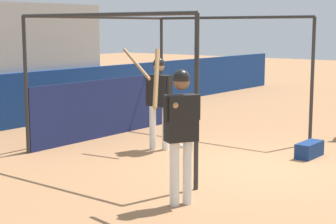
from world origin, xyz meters
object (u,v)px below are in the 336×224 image
(equipment_bag, at_px, (309,150))
(baseball, at_px, (182,146))
(player_waiting, at_px, (181,123))
(player_batter, at_px, (158,94))

(equipment_bag, distance_m, baseball, 2.47)
(player_waiting, relative_size, baseball, 28.32)
(player_waiting, bearing_deg, equipment_bag, -152.90)
(equipment_bag, relative_size, baseball, 9.46)
(player_batter, bearing_deg, equipment_bag, -154.87)
(player_waiting, xyz_separation_m, baseball, (2.90, 2.12, -1.08))
(player_batter, bearing_deg, player_waiting, 133.98)
(equipment_bag, bearing_deg, player_batter, 114.83)
(equipment_bag, bearing_deg, player_waiting, 176.57)
(player_waiting, bearing_deg, baseball, -113.37)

